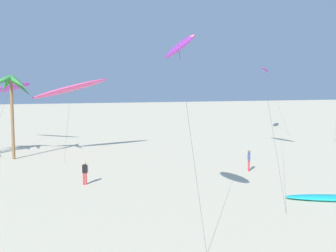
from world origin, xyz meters
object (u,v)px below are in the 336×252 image
Objects in this scene: flying_kite_4 at (179,47)px; grounded_kite_0 at (335,198)px; flying_kite_2 at (265,70)px; person_foreground_walker at (85,172)px; flying_kite_3 at (71,88)px; palm_tree_4 at (11,88)px; person_near_right at (249,160)px; flying_kite_1 at (10,88)px.

flying_kite_4 reaches higher than grounded_kite_0.
grounded_kite_0 is (10.58, 0.88, -8.89)m from flying_kite_4.
flying_kite_4 is 1.61× the size of grounded_kite_0.
person_foreground_walker is (-29.16, -25.46, -8.29)m from flying_kite_2.
flying_kite_2 reaches higher than grounded_kite_0.
person_foreground_walker is (-0.19, -13.63, -5.77)m from flying_kite_3.
flying_kite_2 reaches higher than flying_kite_3.
flying_kite_3 is 27.30m from grounded_kite_0.
flying_kite_4 is at bearing -81.16° from flying_kite_3.
person_foreground_walker is (-14.38, 8.76, 0.76)m from grounded_kite_0.
flying_kite_4 is (9.22, -22.03, 2.24)m from palm_tree_4.
flying_kite_3 is 4.64× the size of person_near_right.
palm_tree_4 is 37.05m from flying_kite_2.
grounded_kite_0 is 16.85m from person_foreground_walker.
flying_kite_1 is 34.06m from flying_kite_4.
flying_kite_1 is 38.23m from grounded_kite_0.
grounded_kite_0 is (20.46, -31.63, -6.51)m from flying_kite_1.
palm_tree_4 is at bearing -86.41° from flying_kite_1.
flying_kite_2 is 38.36m from grounded_kite_0.
flying_kite_4 is at bearing -67.29° from palm_tree_4.
flying_kite_1 is at bearing -175.80° from flying_kite_2.
person_foreground_walker is 13.46m from person_near_right.
flying_kite_4 reaches higher than palm_tree_4.
person_foreground_walker is 0.97× the size of person_near_right.
flying_kite_2 is 1.61× the size of grounded_kite_0.
flying_kite_3 is at bearing -157.78° from flying_kite_2.
palm_tree_4 is at bearing 113.62° from person_foreground_walker.
flying_kite_2 is (35.24, 2.59, 2.54)m from flying_kite_1.
person_foreground_walker is (-3.80, 9.64, -8.13)m from flying_kite_4.
palm_tree_4 is 22.97m from person_near_right.
person_near_right is (-15.72, -24.80, -8.26)m from flying_kite_2.
palm_tree_4 is 29.73m from grounded_kite_0.
flying_kite_4 is 13.85m from grounded_kite_0.
palm_tree_4 reaches higher than person_foreground_walker.
palm_tree_4 reaches higher than flying_kite_1.
flying_kite_4 is 16.27m from person_near_right.
flying_kite_3 is 1.33× the size of grounded_kite_0.
flying_kite_3 is at bearing 98.84° from flying_kite_4.
flying_kite_3 is 4.77× the size of person_foreground_walker.
flying_kite_2 is 5.79× the size of person_foreground_walker.
palm_tree_4 is 0.64× the size of flying_kite_1.
flying_kite_1 is 30.12m from person_near_right.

